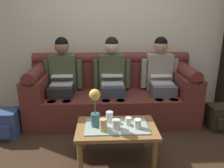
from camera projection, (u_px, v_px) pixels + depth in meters
The scene contains 15 objects.
ground_plane at pixel (117, 164), 2.40m from camera, with size 14.00×14.00×0.00m, color #382619.
back_wall_patterned at pixel (111, 20), 3.59m from camera, with size 6.00×0.12×2.90m, color silver.
couch at pixel (112, 94), 3.41m from camera, with size 2.41×0.88×0.96m.
person_left at pixel (63, 77), 3.29m from camera, with size 0.56×0.67×1.22m.
person_middle at pixel (112, 76), 3.32m from camera, with size 0.56×0.67×1.22m.
person_right at pixel (161, 75), 3.35m from camera, with size 0.56×0.67×1.22m.
coffee_table at pixel (116, 131), 2.40m from camera, with size 0.85×0.53×0.40m.
flower_vase at pixel (95, 106), 2.31m from camera, with size 0.12×0.12×0.41m.
cup_near_left at pixel (137, 124), 2.32m from camera, with size 0.08×0.08×0.09m, color white.
cup_near_right at pixel (116, 124), 2.31m from camera, with size 0.08×0.08×0.10m, color white.
cup_far_center at pixel (110, 117), 2.45m from camera, with size 0.08×0.08×0.12m, color silver.
cup_far_left at pixel (128, 121), 2.38m from camera, with size 0.07×0.07×0.09m, color white.
cup_far_right at pixel (103, 125), 2.25m from camera, with size 0.07×0.07×0.13m, color #DBB77A.
backpack_right at pixel (221, 117), 3.11m from camera, with size 0.35×0.31×0.33m.
backpack_left at pixel (5, 124), 2.89m from camera, with size 0.33×0.31×0.36m.
Camera 1 is at (-0.14, -2.03, 1.53)m, focal length 36.01 mm.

